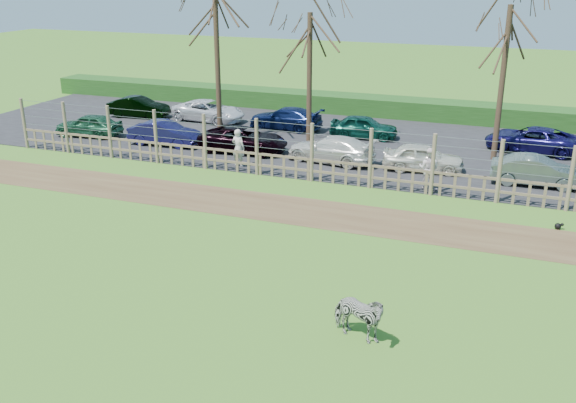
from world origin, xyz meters
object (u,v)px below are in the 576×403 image
(car_1, at_px, (165,133))
(car_3, at_px, (331,149))
(visitor_a, at_px, (238,148))
(visitor_b, at_px, (429,169))
(car_7, at_px, (139,107))
(tree_mid, at_px, (310,47))
(tree_right, at_px, (506,46))
(zebra, at_px, (358,316))
(car_10, at_px, (364,127))
(car_0, at_px, (89,125))
(crow, at_px, (558,226))
(car_4, at_px, (423,157))
(car_12, at_px, (531,139))
(tree_left, at_px, (216,30))
(car_9, at_px, (285,118))
(car_8, at_px, (209,111))
(car_5, at_px, (537,171))
(car_2, at_px, (243,140))

(car_1, distance_m, car_3, 8.72)
(visitor_a, distance_m, visitor_b, 8.50)
(car_7, bearing_deg, tree_mid, -107.45)
(visitor_b, bearing_deg, car_7, -11.22)
(tree_right, bearing_deg, car_1, -168.54)
(zebra, height_order, car_10, zebra)
(tree_mid, distance_m, visitor_a, 6.44)
(car_1, height_order, car_3, same)
(visitor_b, height_order, car_0, visitor_b)
(crow, bearing_deg, car_4, 137.64)
(crow, xyz_separation_m, car_10, (-9.38, 9.71, 0.52))
(visitor_a, height_order, car_1, visitor_a)
(tree_mid, xyz_separation_m, car_3, (1.96, -2.61, -4.23))
(car_3, bearing_deg, car_0, -82.16)
(car_0, bearing_deg, car_12, 96.41)
(tree_left, xyz_separation_m, zebra, (11.45, -15.73, -4.98))
(car_3, xyz_separation_m, car_9, (-4.22, 5.21, 0.00))
(tree_mid, distance_m, visitor_b, 9.28)
(tree_mid, height_order, visitor_b, tree_mid)
(visitor_b, distance_m, car_12, 8.37)
(car_3, bearing_deg, car_8, -112.95)
(zebra, bearing_deg, tree_mid, 38.60)
(tree_mid, bearing_deg, car_1, -158.26)
(zebra, distance_m, crow, 10.37)
(visitor_b, bearing_deg, car_12, -106.60)
(car_1, bearing_deg, tree_left, -55.94)
(car_10, bearing_deg, car_3, 170.83)
(tree_left, bearing_deg, crow, -21.94)
(tree_left, bearing_deg, car_0, -167.22)
(car_4, bearing_deg, car_5, -101.38)
(tree_right, xyz_separation_m, car_2, (-11.53, -2.94, -4.60))
(car_1, bearing_deg, visitor_a, -115.21)
(car_7, distance_m, car_10, 13.82)
(car_4, height_order, car_8, same)
(car_0, height_order, car_12, same)
(zebra, bearing_deg, car_12, 5.38)
(car_3, relative_size, car_8, 0.96)
(tree_left, height_order, car_1, tree_left)
(car_0, bearing_deg, tree_right, 91.94)
(car_12, bearing_deg, tree_left, -69.87)
(visitor_b, height_order, car_10, visitor_b)
(tree_right, relative_size, visitor_a, 4.26)
(tree_left, bearing_deg, visitor_b, -19.24)
(visitor_b, relative_size, car_12, 0.40)
(car_10, bearing_deg, car_8, 81.04)
(visitor_a, relative_size, car_2, 0.40)
(car_7, relative_size, car_10, 1.03)
(crow, bearing_deg, car_8, 151.17)
(car_5, bearing_deg, car_9, 65.84)
(car_2, bearing_deg, car_10, -49.52)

